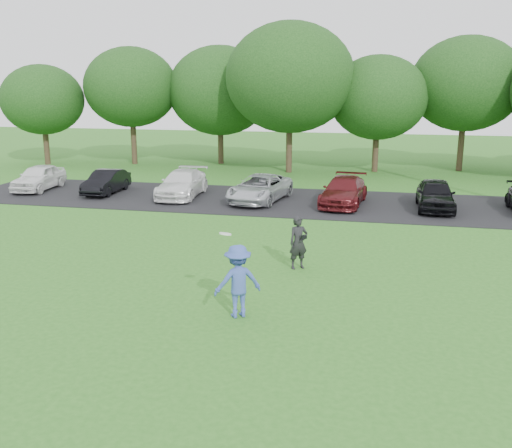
# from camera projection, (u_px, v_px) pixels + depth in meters

# --- Properties ---
(ground) EXTENTS (100.00, 100.00, 0.00)m
(ground) POSITION_uv_depth(u_px,v_px,m) (223.00, 314.00, 13.15)
(ground) COLOR #2A681D
(ground) RESTS_ON ground
(parking_lot) EXTENTS (32.00, 6.50, 0.03)m
(parking_lot) POSITION_uv_depth(u_px,v_px,m) (302.00, 202.00, 25.47)
(parking_lot) COLOR black
(parking_lot) RESTS_ON ground
(frisbee_player) EXTENTS (1.26, 1.09, 2.03)m
(frisbee_player) POSITION_uv_depth(u_px,v_px,m) (238.00, 281.00, 12.85)
(frisbee_player) COLOR #3C53A9
(frisbee_player) RESTS_ON ground
(camera_bystander) EXTENTS (0.67, 0.61, 1.53)m
(camera_bystander) POSITION_uv_depth(u_px,v_px,m) (298.00, 243.00, 16.24)
(camera_bystander) COLOR black
(camera_bystander) RESTS_ON ground
(parked_cars) EXTENTS (27.67, 4.60, 1.25)m
(parked_cars) POSITION_uv_depth(u_px,v_px,m) (295.00, 189.00, 25.25)
(parked_cars) COLOR white
(parked_cars) RESTS_ON parking_lot
(tree_row) EXTENTS (42.39, 9.85, 8.64)m
(tree_row) POSITION_uv_depth(u_px,v_px,m) (353.00, 88.00, 33.22)
(tree_row) COLOR #38281C
(tree_row) RESTS_ON ground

